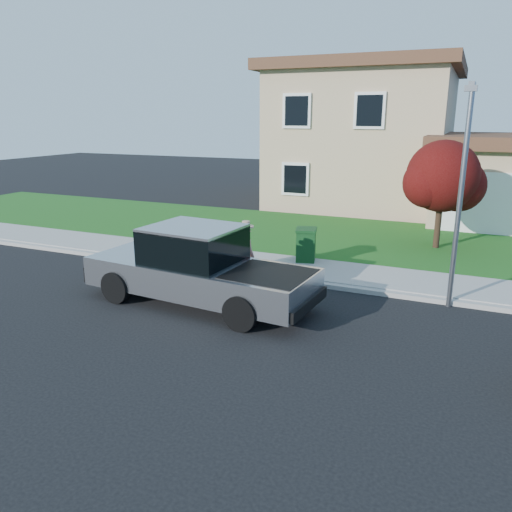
{
  "coord_description": "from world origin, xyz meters",
  "views": [
    {
      "loc": [
        5.24,
        -9.29,
        4.38
      ],
      "look_at": [
        0.75,
        1.08,
        1.2
      ],
      "focal_mm": 35.0,
      "sensor_mm": 36.0,
      "label": 1
    }
  ],
  "objects_px": {
    "pickup_truck": "(199,268)",
    "street_lamp": "(461,186)",
    "woman": "(246,254)",
    "ornamental_tree": "(444,180)",
    "trash_bin": "(306,244)"
  },
  "relations": [
    {
      "from": "pickup_truck",
      "to": "street_lamp",
      "type": "xyz_separation_m",
      "value": [
        5.57,
        2.1,
        2.01
      ]
    },
    {
      "from": "pickup_truck",
      "to": "woman",
      "type": "relative_size",
      "value": 3.43
    },
    {
      "from": "woman",
      "to": "ornamental_tree",
      "type": "bearing_deg",
      "value": -104.38
    },
    {
      "from": "woman",
      "to": "trash_bin",
      "type": "xyz_separation_m",
      "value": [
        0.96,
        2.24,
        -0.16
      ]
    },
    {
      "from": "trash_bin",
      "to": "street_lamp",
      "type": "distance_m",
      "value": 5.14
    },
    {
      "from": "pickup_truck",
      "to": "ornamental_tree",
      "type": "xyz_separation_m",
      "value": [
        4.92,
        7.51,
        1.5
      ]
    },
    {
      "from": "trash_bin",
      "to": "street_lamp",
      "type": "relative_size",
      "value": 0.2
    },
    {
      "from": "street_lamp",
      "to": "pickup_truck",
      "type": "bearing_deg",
      "value": -156.9
    },
    {
      "from": "woman",
      "to": "trash_bin",
      "type": "distance_m",
      "value": 2.45
    },
    {
      "from": "ornamental_tree",
      "to": "woman",
      "type": "bearing_deg",
      "value": -128.33
    },
    {
      "from": "woman",
      "to": "street_lamp",
      "type": "xyz_separation_m",
      "value": [
        5.15,
        0.28,
        2.07
      ]
    },
    {
      "from": "woman",
      "to": "street_lamp",
      "type": "distance_m",
      "value": 5.56
    },
    {
      "from": "pickup_truck",
      "to": "ornamental_tree",
      "type": "height_order",
      "value": "ornamental_tree"
    },
    {
      "from": "pickup_truck",
      "to": "street_lamp",
      "type": "distance_m",
      "value": 6.28
    },
    {
      "from": "ornamental_tree",
      "to": "street_lamp",
      "type": "relative_size",
      "value": 0.7
    }
  ]
}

